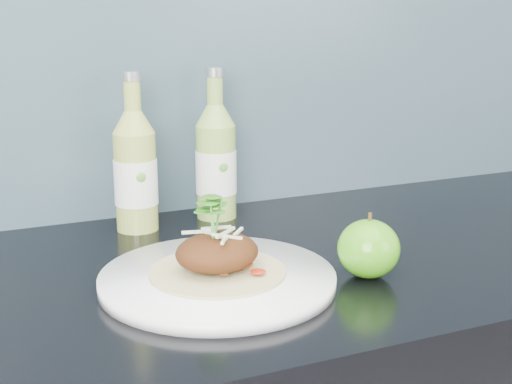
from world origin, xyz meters
The scene contains 6 objects.
subway_backsplash centered at (0.00, 1.99, 1.25)m, with size 4.00×0.02×0.70m, color #658C9F.
dinner_plate centered at (-0.08, 1.63, 0.91)m, with size 0.35×0.35×0.02m.
pork_taco centered at (-0.08, 1.63, 0.95)m, with size 0.17×0.17×0.10m.
green_apple centered at (0.11, 1.58, 0.94)m, with size 0.10×0.10×0.09m.
cider_bottle_left centered at (-0.11, 1.90, 0.99)m, with size 0.07×0.07×0.25m.
cider_bottle_right centered at (0.03, 1.91, 0.99)m, with size 0.09×0.09×0.25m.
Camera 1 is at (-0.38, 0.83, 1.25)m, focal length 50.00 mm.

